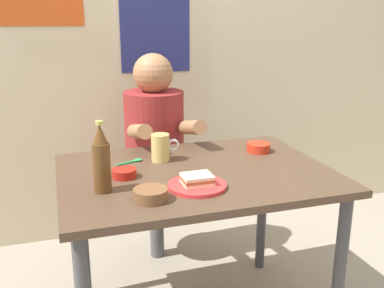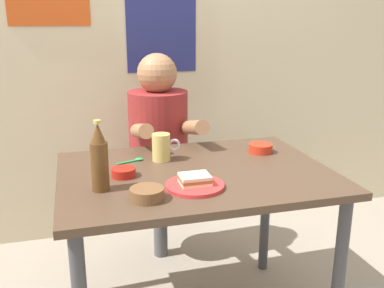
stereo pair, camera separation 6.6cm
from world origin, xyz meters
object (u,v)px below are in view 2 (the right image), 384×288
Objects in this scene: person_seated at (159,129)px; beer_bottle at (99,159)px; plate_orange at (195,186)px; sambal_bowl_red at (123,172)px; sandwich at (195,179)px; dining_table at (195,192)px; beer_mug at (162,147)px; stool at (160,200)px.

person_seated is 2.75× the size of beer_bottle.
sambal_bowl_red reaches higher than plate_orange.
sandwich is at bearing -37.92° from sambal_bowl_red.
sambal_bowl_red is (-0.24, 0.19, 0.01)m from plate_orange.
beer_bottle reaches higher than sambal_bowl_red.
dining_table is at bearing -87.25° from person_seated.
beer_mug is 0.40m from beer_bottle.
person_seated reaches higher than stool.
plate_orange is 0.36m from beer_bottle.
dining_table is 0.31m from sambal_bowl_red.
dining_table is 0.22m from sandwich.
dining_table is at bearing -58.24° from beer_mug.
beer_bottle is (-0.36, -0.73, 0.09)m from person_seated.
dining_table is 5.00× the size of plate_orange.
sambal_bowl_red is (-0.29, 0.01, 0.11)m from dining_table.
beer_mug is at bearing 98.65° from plate_orange.
beer_bottle reaches higher than sandwich.
stool is 4.69× the size of sambal_bowl_red.
person_seated is 0.46m from beer_mug.
plate_orange is 0.35m from beer_mug.
sambal_bowl_red reaches higher than stool.
sandwich is at bearing -91.60° from person_seated.
beer_mug is (-0.07, -0.45, 0.03)m from person_seated.
sandwich is (-0.02, -0.80, 0.01)m from person_seated.
plate_orange reaches higher than dining_table.
person_seated is 6.54× the size of sandwich.
beer_bottle reaches higher than dining_table.
person_seated reaches higher than sambal_bowl_red.
beer_mug reaches higher than plate_orange.
beer_mug is at bearing -99.21° from stool.
dining_table is 0.25m from beer_mug.
beer_bottle is (-0.34, 0.07, 0.09)m from sandwich.
person_seated reaches higher than beer_mug.
beer_mug is at bearing -99.44° from person_seated.
sambal_bowl_red is (-0.24, 0.19, -0.01)m from sandwich.
sandwich is 0.35m from beer_bottle.
stool is (-0.03, 0.63, -0.30)m from dining_table.
sandwich is 0.35m from beer_mug.
beer_bottle is at bearing -128.56° from sambal_bowl_red.
sandwich reaches higher than dining_table.
person_seated is at bearing -90.00° from stool.
beer_mug is at bearing 44.50° from beer_bottle.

